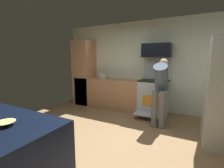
{
  "coord_description": "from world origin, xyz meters",
  "views": [
    {
      "loc": [
        1.35,
        -2.25,
        1.51
      ],
      "look_at": [
        0.03,
        0.3,
        1.05
      ],
      "focal_mm": 24.88,
      "sensor_mm": 36.0,
      "label": 1
    }
  ],
  "objects_px": {
    "microwave": "(157,50)",
    "stock_pot": "(102,76)",
    "oven_range": "(154,96)",
    "mixing_bowl_large": "(6,124)",
    "person_cook": "(160,87)"
  },
  "relations": [
    {
      "from": "oven_range",
      "to": "stock_pot",
      "type": "relative_size",
      "value": 5.87
    },
    {
      "from": "microwave",
      "to": "person_cook",
      "type": "height_order",
      "value": "microwave"
    },
    {
      "from": "oven_range",
      "to": "mixing_bowl_large",
      "type": "height_order",
      "value": "oven_range"
    },
    {
      "from": "microwave",
      "to": "oven_range",
      "type": "bearing_deg",
      "value": -90.0
    },
    {
      "from": "person_cook",
      "to": "oven_range",
      "type": "bearing_deg",
      "value": 112.13
    },
    {
      "from": "microwave",
      "to": "mixing_bowl_large",
      "type": "height_order",
      "value": "microwave"
    },
    {
      "from": "microwave",
      "to": "person_cook",
      "type": "relative_size",
      "value": 0.49
    },
    {
      "from": "oven_range",
      "to": "microwave",
      "type": "distance_m",
      "value": 1.23
    },
    {
      "from": "oven_range",
      "to": "person_cook",
      "type": "height_order",
      "value": "oven_range"
    },
    {
      "from": "person_cook",
      "to": "stock_pot",
      "type": "distance_m",
      "value": 2.06
    },
    {
      "from": "microwave",
      "to": "stock_pot",
      "type": "relative_size",
      "value": 2.79
    },
    {
      "from": "person_cook",
      "to": "stock_pot",
      "type": "xyz_separation_m",
      "value": [
        -1.93,
        0.71,
        0.08
      ]
    },
    {
      "from": "person_cook",
      "to": "stock_pot",
      "type": "bearing_deg",
      "value": 159.77
    },
    {
      "from": "stock_pot",
      "to": "person_cook",
      "type": "bearing_deg",
      "value": -20.23
    },
    {
      "from": "mixing_bowl_large",
      "to": "microwave",
      "type": "bearing_deg",
      "value": 80.24
    }
  ]
}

